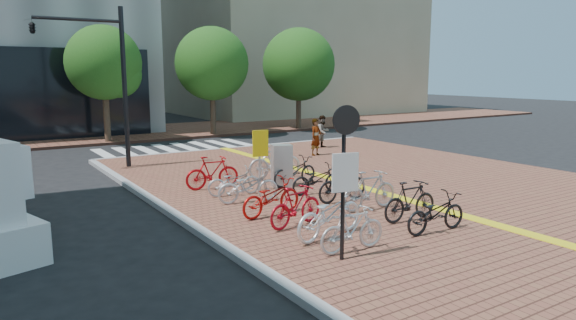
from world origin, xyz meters
TOP-DOWN VIEW (x-y plane):
  - ground at (0.00, 0.00)m, footprint 120.00×120.00m
  - kerb_north at (3.00, 12.00)m, footprint 14.00×0.25m
  - far_sidewalk at (0.00, 21.00)m, footprint 70.00×8.00m
  - building_beige at (18.00, 32.00)m, footprint 20.00×18.00m
  - crosswalk at (0.50, 14.00)m, footprint 7.50×4.00m
  - street_trees at (5.04, 17.45)m, footprint 16.20×4.60m
  - bike_0 at (-2.04, -2.36)m, footprint 1.57×0.50m
  - bike_1 at (-1.87, -1.38)m, footprint 2.11×1.10m
  - bike_2 at (-2.04, -0.32)m, footprint 1.66×0.75m
  - bike_3 at (-2.05, 0.78)m, footprint 1.86×0.88m
  - bike_4 at (-1.90, 2.27)m, footprint 1.82×0.87m
  - bike_5 at (-1.87, 3.19)m, footprint 1.66×0.78m
  - bike_6 at (-2.03, 4.35)m, footprint 1.74×0.62m
  - bike_7 at (0.36, -2.39)m, footprint 1.73×0.66m
  - bike_8 at (0.54, -1.43)m, footprint 1.65×0.50m
  - bike_9 at (0.38, -0.16)m, footprint 1.75×0.53m
  - bike_10 at (0.34, 0.92)m, footprint 1.68×0.50m
  - bike_11 at (0.31, 2.07)m, footprint 1.72×0.73m
  - bike_12 at (0.37, 3.38)m, footprint 1.82×0.87m
  - bike_13 at (0.36, 4.57)m, footprint 1.97×0.70m
  - pedestrian_a at (4.47, 7.92)m, footprint 0.66×0.52m
  - pedestrian_b at (6.09, 9.60)m, footprint 0.83×0.69m
  - utility_box at (-0.06, 3.47)m, footprint 0.71×0.60m
  - yellow_sign at (-0.88, 3.38)m, footprint 0.50×0.15m
  - notice_sign at (-2.49, -2.64)m, footprint 0.55×0.18m
  - traffic_light_pole at (-4.52, 9.59)m, footprint 3.18×1.23m

SIDE VIEW (x-z plane):
  - ground at x=0.00m, z-range 0.00..0.00m
  - crosswalk at x=0.50m, z-range 0.00..0.01m
  - far_sidewalk at x=0.00m, z-range 0.00..0.15m
  - kerb_north at x=3.00m, z-range 0.00..0.15m
  - bike_5 at x=-1.87m, z-range 0.15..0.99m
  - bike_11 at x=0.31m, z-range 0.15..1.03m
  - bike_7 at x=0.36m, z-range 0.15..1.05m
  - bike_12 at x=0.37m, z-range 0.15..1.07m
  - bike_4 at x=-1.90m, z-range 0.15..1.07m
  - bike_0 at x=-2.04m, z-range 0.15..1.08m
  - bike_3 at x=-2.05m, z-range 0.15..1.09m
  - bike_2 at x=-2.04m, z-range 0.15..1.12m
  - bike_8 at x=0.54m, z-range 0.15..1.14m
  - bike_10 at x=0.34m, z-range 0.15..1.15m
  - bike_6 at x=-2.03m, z-range 0.15..1.18m
  - bike_9 at x=0.38m, z-range 0.15..1.20m
  - bike_1 at x=-1.87m, z-range 0.15..1.21m
  - bike_13 at x=0.36m, z-range 0.15..1.31m
  - utility_box at x=-0.06m, z-range 0.15..1.48m
  - pedestrian_b at x=6.09m, z-range 0.15..1.69m
  - pedestrian_a at x=4.47m, z-range 0.15..1.74m
  - yellow_sign at x=-0.88m, z-range 0.51..2.35m
  - notice_sign at x=-2.49m, z-range 0.54..3.51m
  - street_trees at x=5.04m, z-range 0.92..7.27m
  - traffic_light_pole at x=-4.52m, z-range 1.28..7.20m
  - building_beige at x=18.00m, z-range 0.00..18.00m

